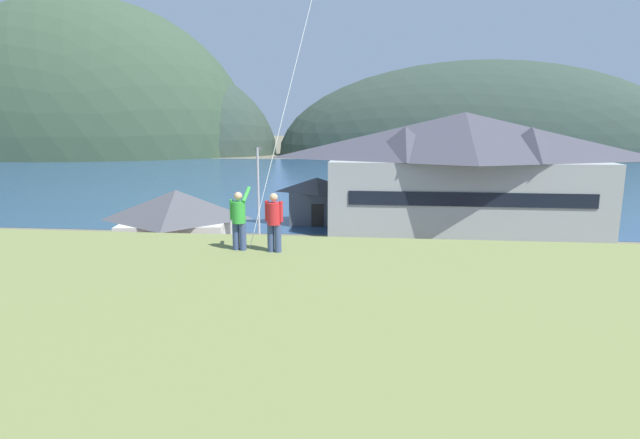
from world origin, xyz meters
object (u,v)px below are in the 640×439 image
wharf_dock (356,205)px  parking_light_pole (259,195)px  harbor_lodge (463,169)px  person_kite_flyer (239,218)px  parked_car_front_row_silver (418,289)px  moored_boat_wharfside (321,204)px  storage_shed_waterside (317,200)px  moored_boat_outer_mooring (390,203)px  storage_shed_near_lot (178,231)px  parked_car_back_row_left (510,261)px  parked_car_front_row_end (146,294)px  person_companion (274,221)px  parked_car_back_row_right (637,271)px  parked_car_lone_by_shed (292,300)px

wharf_dock → parking_light_pole: size_ratio=1.45×
harbor_lodge → parking_light_pole: harbor_lodge is taller
wharf_dock → person_kite_flyer: (-2.12, -40.59, 6.15)m
parked_car_front_row_silver → moored_boat_wharfside: bearing=105.3°
storage_shed_waterside → moored_boat_outer_mooring: size_ratio=0.74×
moored_boat_wharfside → harbor_lodge: bearing=-34.7°
storage_shed_near_lot → moored_boat_wharfside: size_ratio=0.92×
person_kite_flyer → parked_car_back_row_left: bearing=53.0°
moored_boat_wharfside → parked_car_front_row_end: bearing=-100.1°
parked_car_front_row_silver → parking_light_pole: 13.90m
storage_shed_waterside → parked_car_back_row_left: 20.68m
storage_shed_waterside → person_companion: 32.35m
person_kite_flyer → person_companion: person_kite_flyer is taller
parked_car_front_row_end → parked_car_back_row_right: bearing=14.7°
wharf_dock → person_kite_flyer: size_ratio=5.83×
person_kite_flyer → parking_light_pole: bearing=101.2°
storage_shed_near_lot → parked_car_lone_by_shed: 10.88m
moored_boat_outer_mooring → parked_car_front_row_end: (-12.72, -31.67, 0.34)m
parked_car_lone_by_shed → parked_car_back_row_left: (11.94, 7.99, 0.00)m
storage_shed_waterside → parked_car_front_row_silver: 22.74m
moored_boat_wharfside → parking_light_pole: parking_light_pole is taller
moored_boat_wharfside → parking_light_pole: 19.78m
moored_boat_wharfside → person_kite_flyer: size_ratio=4.28×
storage_shed_waterside → parked_car_lone_by_shed: bearing=-86.5°
parked_car_front_row_end → parked_car_back_row_right: size_ratio=1.00×
parked_car_back_row_left → parked_car_front_row_silver: bearing=-135.9°
moored_boat_outer_mooring → person_kite_flyer: person_kite_flyer is taller
person_companion → harbor_lodge: bearing=70.9°
harbor_lodge → parked_car_lone_by_shed: harbor_lodge is taller
storage_shed_near_lot → parked_car_front_row_silver: (14.22, -4.71, -1.65)m
moored_boat_wharfside → parked_car_front_row_end: (-5.46, -30.54, 0.34)m
wharf_dock → moored_boat_wharfside: 4.10m
moored_boat_wharfside → parked_car_back_row_right: size_ratio=1.87×
parked_car_front_row_silver → person_kite_flyer: person_kite_flyer is taller
harbor_lodge → person_companion: 31.63m
storage_shed_waterside → moored_boat_wharfside: size_ratio=0.76×
moored_boat_outer_mooring → storage_shed_near_lot: bearing=-119.1°
person_kite_flyer → person_companion: (1.08, -0.12, -0.02)m
harbor_lodge → parked_car_lone_by_shed: (-11.22, -21.61, -4.27)m
moored_boat_outer_mooring → parked_car_lone_by_shed: (-5.57, -31.68, 0.34)m
moored_boat_outer_mooring → parked_car_lone_by_shed: bearing=-100.0°
moored_boat_wharfside → moored_boat_outer_mooring: size_ratio=0.97×
parked_car_back_row_right → parked_car_back_row_left: bearing=169.5°
parked_car_back_row_right → parked_car_front_row_silver: bearing=-160.3°
parked_car_back_row_left → parking_light_pole: bearing=168.5°
harbor_lodge → person_companion: size_ratio=13.51×
parked_car_back_row_right → person_companion: (-17.70, -15.01, 5.42)m
harbor_lodge → person_kite_flyer: size_ratio=12.66×
storage_shed_waterside → wharf_dock: (3.35, 8.73, -1.84)m
parked_car_lone_by_shed → parked_car_front_row_silver: same height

